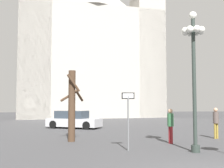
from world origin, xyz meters
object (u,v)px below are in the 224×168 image
Objects in this scene: pedestrian_walking at (170,122)px; one_way_arrow_sign at (128,114)px; bare_tree at (72,104)px; parked_car_near_silver at (73,120)px; street_lamp at (194,58)px; cathedral at (90,43)px; pedestrian_standing at (216,120)px.

one_way_arrow_sign is at bearing -144.93° from pedestrian_walking.
one_way_arrow_sign is 1.42× the size of pedestrian_walking.
bare_tree reaches higher than parked_car_near_silver.
pedestrian_walking is at bearing 93.17° from street_lamp.
parked_car_near_silver is at bearing 116.58° from pedestrian_walking.
cathedral is at bearing 84.38° from bare_tree.
parked_car_near_silver is (-2.52, -18.82, -10.59)m from cathedral.
one_way_arrow_sign reaches higher than parked_car_near_silver.
street_lamp is 5.93m from pedestrian_standing.
bare_tree reaches higher than one_way_arrow_sign.
bare_tree is (-2.41, 3.29, 0.42)m from one_way_arrow_sign.
street_lamp is at bearing -85.50° from cathedral.
parked_car_near_silver is at bearing 135.13° from pedestrian_standing.
parked_car_near_silver is at bearing 89.08° from bare_tree.
bare_tree is at bearing 163.09° from pedestrian_walking.
pedestrian_standing is at bearing 0.33° from bare_tree.
one_way_arrow_sign is 6.75m from pedestrian_standing.
pedestrian_standing is (5.60, -26.90, -10.18)m from cathedral.
bare_tree is 2.17× the size of pedestrian_walking.
one_way_arrow_sign is (-0.25, -30.25, -9.70)m from cathedral.
pedestrian_standing is (3.16, 4.11, -2.88)m from street_lamp.
street_lamp reaches higher than pedestrian_walking.
cathedral reaches higher than street_lamp.
street_lamp is 13.57m from parked_car_near_silver.
street_lamp reaches higher than bare_tree.
parked_car_near_silver is 10.78m from pedestrian_walking.
bare_tree is at bearing -90.92° from parked_car_near_silver.
parked_car_near_silver is (-2.28, 11.43, -0.89)m from one_way_arrow_sign.
cathedral reaches higher than pedestrian_walking.
one_way_arrow_sign is 11.68m from parked_car_near_silver.
bare_tree is (-2.65, -26.95, -9.29)m from cathedral.
parked_car_near_silver is at bearing 112.15° from street_lamp.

